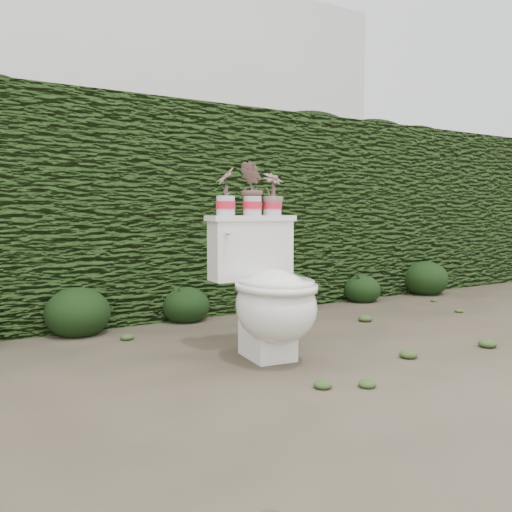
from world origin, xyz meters
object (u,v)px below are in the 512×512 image
toilet (269,294)px  potted_plant_right (272,195)px  potted_plant_left (226,193)px  potted_plant_center (252,190)px

toilet → potted_plant_right: 0.61m
potted_plant_left → potted_plant_center: size_ratio=0.88×
potted_plant_left → potted_plant_center: 0.17m
potted_plant_center → potted_plant_right: (0.13, -0.02, -0.03)m
potted_plant_left → potted_plant_center: bearing=96.6°
potted_plant_right → toilet: bearing=-137.0°
toilet → potted_plant_left: 0.62m
potted_plant_center → potted_plant_right: bearing=97.9°
potted_plant_left → potted_plant_right: size_ratio=1.09×
potted_plant_center → potted_plant_right: size_ratio=1.24×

